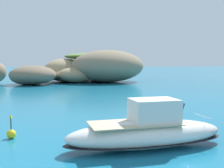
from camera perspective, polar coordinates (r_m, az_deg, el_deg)
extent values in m
ellipsoid|color=#9E8966|center=(60.88, -6.85, 1.89)|extent=(11.14, 10.78, 3.43)
ellipsoid|color=#84755B|center=(62.22, -0.87, 3.59)|extent=(18.47, 16.48, 6.91)
ellipsoid|color=#9E8966|center=(65.88, -7.48, 2.08)|extent=(16.29, 16.18, 3.38)
ellipsoid|color=#9E8966|center=(66.08, -3.03, 2.35)|extent=(13.33, 12.60, 3.89)
ellipsoid|color=#9E8966|center=(64.97, -9.35, 2.77)|extent=(9.39, 10.08, 5.07)
ellipsoid|color=#9E8966|center=(70.80, -2.40, 3.55)|extent=(11.55, 11.96, 6.44)
ellipsoid|color=olive|center=(65.83, -3.79, 5.51)|extent=(13.10, 11.91, 1.55)
ellipsoid|color=#756651|center=(58.13, -15.50, 1.76)|extent=(12.92, 13.08, 3.73)
ellipsoid|color=#756651|center=(57.93, -16.73, 1.54)|extent=(8.72, 9.33, 3.36)
ellipsoid|color=white|center=(16.05, 6.79, -9.88)|extent=(9.25, 4.00, 1.52)
ellipsoid|color=black|center=(16.14, 6.78, -11.05)|extent=(9.43, 4.08, 0.18)
cube|color=#C6B793|center=(15.66, 4.52, -7.79)|extent=(5.21, 2.99, 0.06)
cube|color=silver|center=(15.94, 8.34, -5.20)|extent=(2.76, 2.23, 1.25)
cube|color=#2D4756|center=(16.47, 12.41, -4.50)|extent=(0.54, 1.77, 0.66)
cylinder|color=silver|center=(17.46, 17.55, -6.09)|extent=(0.32, 1.86, 0.04)
sphere|color=yellow|center=(18.88, -19.42, -9.38)|extent=(0.56, 0.56, 0.56)
cylinder|color=black|center=(18.77, -19.46, -7.90)|extent=(0.06, 0.06, 1.00)
cone|color=yellow|center=(18.65, -19.52, -6.10)|extent=(0.20, 0.20, 0.20)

